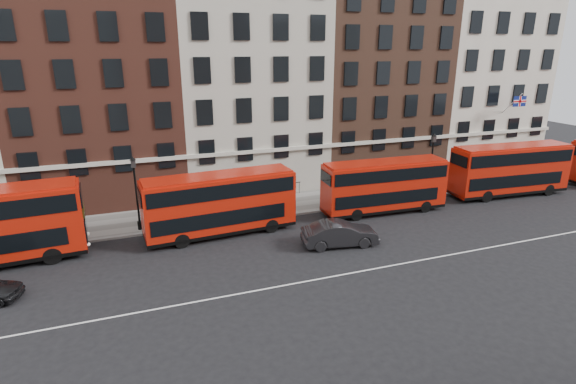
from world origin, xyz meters
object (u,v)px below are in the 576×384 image
object	(u,v)px
bus_b	(220,203)
traffic_light	(516,160)
car_front	(340,234)
bus_d	(510,169)
bus_c	(384,185)

from	to	relation	value
bus_b	traffic_light	size ratio (longest dim) A/B	3.23
traffic_light	bus_b	bearing A→B (deg)	-175.94
bus_b	car_front	size ratio (longest dim) A/B	2.11
car_front	bus_d	bearing A→B (deg)	-67.41
bus_d	car_front	world-z (taller)	bus_d
bus_d	car_front	size ratio (longest dim) A/B	2.17
bus_b	bus_c	size ratio (longest dim) A/B	1.05
traffic_light	bus_c	bearing A→B (deg)	-172.57
bus_b	traffic_light	world-z (taller)	bus_b
bus_b	bus_d	xyz separation A→B (m)	(25.69, 0.00, 0.07)
bus_b	bus_d	size ratio (longest dim) A/B	0.97
bus_d	car_front	bearing A→B (deg)	-162.43
car_front	traffic_light	size ratio (longest dim) A/B	1.53
bus_c	car_front	world-z (taller)	bus_c
bus_b	bus_c	bearing A→B (deg)	-3.95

